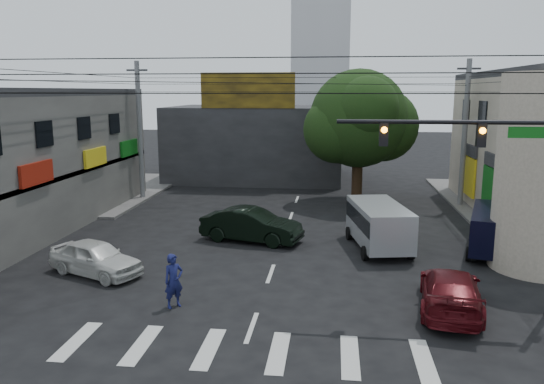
% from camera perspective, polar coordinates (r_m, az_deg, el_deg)
% --- Properties ---
extents(ground, '(160.00, 160.00, 0.00)m').
position_cam_1_polar(ground, '(19.79, -0.84, -10.71)').
color(ground, black).
rests_on(ground, ground).
extents(sidewalk_far_left, '(16.00, 16.00, 0.15)m').
position_cam_1_polar(sidewalk_far_left, '(42.23, -22.36, 0.20)').
color(sidewalk_far_left, '#514F4C').
rests_on(sidewalk_far_left, ground).
extents(building_far, '(14.00, 10.00, 6.00)m').
position_cam_1_polar(building_far, '(44.92, -1.57, 5.37)').
color(building_far, '#232326').
rests_on(building_far, ground).
extents(billboard, '(7.00, 0.30, 2.60)m').
position_cam_1_polar(billboard, '(39.87, -2.63, 10.86)').
color(billboard, olive).
rests_on(billboard, building_far).
extents(street_tree, '(6.40, 6.40, 8.70)m').
position_cam_1_polar(street_tree, '(35.33, 9.32, 7.77)').
color(street_tree, black).
rests_on(street_tree, ground).
extents(traffic_gantry, '(7.10, 0.35, 7.20)m').
position_cam_1_polar(traffic_gantry, '(18.23, 23.86, 2.23)').
color(traffic_gantry, black).
rests_on(traffic_gantry, ground).
extents(utility_pole_far_left, '(0.32, 0.32, 9.20)m').
position_cam_1_polar(utility_pole_far_left, '(36.71, -14.03, 6.34)').
color(utility_pole_far_left, '#59595B').
rests_on(utility_pole_far_left, ground).
extents(utility_pole_far_right, '(0.32, 0.32, 9.20)m').
position_cam_1_polar(utility_pole_far_right, '(35.29, 20.01, 5.84)').
color(utility_pole_far_right, '#59595B').
rests_on(utility_pole_far_right, ground).
extents(dark_sedan, '(4.06, 5.74, 1.62)m').
position_cam_1_polar(dark_sedan, '(25.95, -2.22, -3.58)').
color(dark_sedan, black).
rests_on(dark_sedan, ground).
extents(white_compact, '(4.68, 5.33, 1.40)m').
position_cam_1_polar(white_compact, '(22.48, -18.45, -6.73)').
color(white_compact, silver).
rests_on(white_compact, ground).
extents(maroon_sedan, '(3.39, 5.38, 1.39)m').
position_cam_1_polar(maroon_sedan, '(19.00, 18.64, -10.00)').
color(maroon_sedan, '#460A0F').
rests_on(maroon_sedan, ground).
extents(silver_minivan, '(5.62, 3.78, 2.10)m').
position_cam_1_polar(silver_minivan, '(25.13, 11.40, -3.71)').
color(silver_minivan, '#9C9FA4').
rests_on(silver_minivan, ground).
extents(navy_van, '(5.97, 4.54, 1.98)m').
position_cam_1_polar(navy_van, '(26.05, 22.75, -3.97)').
color(navy_van, black).
rests_on(navy_van, ground).
extents(traffic_officer, '(1.13, 1.13, 1.87)m').
position_cam_1_polar(traffic_officer, '(18.50, -10.53, -9.37)').
color(traffic_officer, '#141848').
rests_on(traffic_officer, ground).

